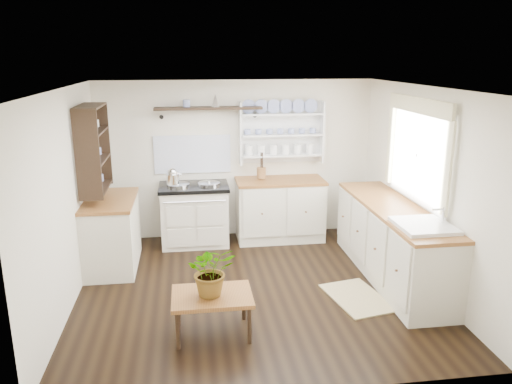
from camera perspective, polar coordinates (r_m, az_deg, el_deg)
floor at (r=5.93m, az=-0.24°, el=-10.97°), size 4.00×3.80×0.01m
wall_back at (r=7.35m, az=-2.24°, el=3.72°), size 4.00×0.02×2.30m
wall_right at (r=6.11m, az=18.69°, el=0.50°), size 0.02×3.80×2.30m
wall_left at (r=5.62m, az=-20.90°, el=-0.94°), size 0.02×3.80×2.30m
ceiling at (r=5.33m, az=-0.27°, el=11.81°), size 4.00×3.80×0.01m
window at (r=6.13m, az=17.97°, el=4.59°), size 0.08×1.55×1.22m
aga_cooker at (r=7.18m, az=-7.02°, el=-2.51°), size 0.97×0.68×0.90m
back_cabinets at (r=7.32m, az=2.73°, el=-1.91°), size 1.27×0.63×0.90m
right_cabinets at (r=6.27m, az=15.28°, el=-5.46°), size 0.62×2.43×0.90m
belfast_sink at (r=5.52m, az=18.54°, el=-4.83°), size 0.55×0.60×0.45m
left_cabinets at (r=6.61m, az=-16.14°, el=-4.43°), size 0.62×1.13×0.90m
plate_rack at (r=7.34m, az=2.85°, el=6.91°), size 1.20×0.22×0.90m
high_shelf at (r=7.09m, az=-5.47°, el=9.44°), size 1.50×0.29×0.16m
left_shelving at (r=6.36m, az=-18.11°, el=4.82°), size 0.28×0.80×1.05m
kettle at (r=6.91m, az=-9.48°, el=1.79°), size 0.17×0.17×0.21m
utensil_crock at (r=7.22m, az=0.61°, el=2.19°), size 0.13×0.13×0.15m
center_table at (r=4.92m, az=-5.04°, el=-12.07°), size 0.77×0.55×0.42m
potted_plant at (r=4.79m, az=-5.13°, el=-8.91°), size 0.49×0.44×0.50m
floor_rug at (r=5.82m, az=11.51°, el=-11.74°), size 0.71×0.94×0.02m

